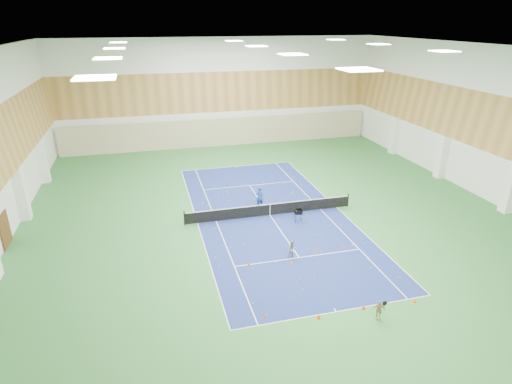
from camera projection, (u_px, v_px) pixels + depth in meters
ground at (270, 215)px, 32.32m from camera, size 40.00×40.00×0.00m
room_shell at (271, 138)px, 30.06m from camera, size 36.00×40.00×12.00m
wood_cladding at (271, 110)px, 29.30m from camera, size 36.00×40.00×8.00m
ceiling_light_grid at (272, 50)px, 27.82m from camera, size 21.40×25.40×0.06m
court_surface at (270, 215)px, 32.32m from camera, size 10.97×23.77×0.01m
tennis_balls_scatter at (270, 215)px, 32.30m from camera, size 10.57×22.77×0.07m
tennis_net at (270, 209)px, 32.11m from camera, size 12.80×0.10×1.10m
back_curtain at (222, 132)px, 49.40m from camera, size 35.40×0.16×3.20m
door_left_b at (5, 230)px, 27.68m from camera, size 0.08×1.80×2.20m
coach at (260, 197)px, 33.33m from camera, size 0.70×0.52×1.76m
child_court at (292, 249)px, 26.37m from camera, size 0.59×0.47×1.17m
child_apron at (379, 310)px, 20.97m from camera, size 0.69×0.48×1.08m
ball_cart at (298, 215)px, 31.17m from camera, size 0.60×0.60×0.96m
cone_svc_a at (249, 264)px, 25.70m from camera, size 0.22×0.22×0.24m
cone_svc_b at (291, 262)px, 25.94m from camera, size 0.22×0.22×0.24m
cone_svc_c at (316, 249)px, 27.38m from camera, size 0.21×0.21×0.23m
cone_svc_d at (344, 246)px, 27.71m from camera, size 0.17×0.17×0.19m
cone_base_a at (265, 315)px, 21.32m from camera, size 0.19×0.19×0.21m
cone_base_b at (319, 316)px, 21.17m from camera, size 0.21×0.21×0.23m
cone_base_c at (364, 307)px, 21.86m from camera, size 0.22×0.22×0.24m
cone_base_d at (414, 301)px, 22.37m from camera, size 0.20×0.20×0.22m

